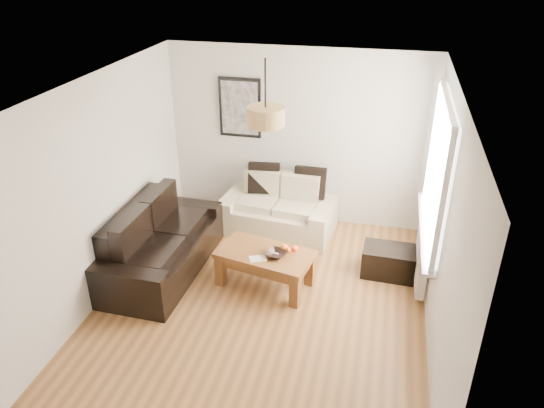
% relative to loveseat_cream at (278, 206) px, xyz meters
% --- Properties ---
extents(floor, '(4.50, 4.50, 0.00)m').
position_rel_loveseat_cream_xyz_m(floor, '(0.18, -1.78, -0.40)').
color(floor, brown).
rests_on(floor, ground).
extents(ceiling, '(3.80, 4.50, 0.00)m').
position_rel_loveseat_cream_xyz_m(ceiling, '(0.18, -1.78, 2.20)').
color(ceiling, white).
rests_on(ceiling, floor).
extents(wall_back, '(3.80, 0.04, 2.60)m').
position_rel_loveseat_cream_xyz_m(wall_back, '(0.18, 0.47, 0.90)').
color(wall_back, silver).
rests_on(wall_back, floor).
extents(wall_front, '(3.80, 0.04, 2.60)m').
position_rel_loveseat_cream_xyz_m(wall_front, '(0.18, -4.03, 0.90)').
color(wall_front, silver).
rests_on(wall_front, floor).
extents(wall_left, '(0.04, 4.50, 2.60)m').
position_rel_loveseat_cream_xyz_m(wall_left, '(-1.72, -1.78, 0.90)').
color(wall_left, silver).
rests_on(wall_left, floor).
extents(wall_right, '(0.04, 4.50, 2.60)m').
position_rel_loveseat_cream_xyz_m(wall_right, '(2.08, -1.78, 0.90)').
color(wall_right, silver).
rests_on(wall_right, floor).
extents(window_bay, '(0.14, 1.90, 1.60)m').
position_rel_loveseat_cream_xyz_m(window_bay, '(2.04, -0.98, 1.20)').
color(window_bay, white).
rests_on(window_bay, wall_right).
extents(radiator, '(0.10, 0.90, 0.52)m').
position_rel_loveseat_cream_xyz_m(radiator, '(2.00, -0.98, -0.02)').
color(radiator, white).
rests_on(radiator, wall_right).
extents(poster, '(0.62, 0.04, 0.87)m').
position_rel_loveseat_cream_xyz_m(poster, '(-0.67, 0.44, 1.30)').
color(poster, black).
rests_on(poster, wall_back).
extents(pendant_shade, '(0.40, 0.40, 0.20)m').
position_rel_loveseat_cream_xyz_m(pendant_shade, '(0.18, -1.48, 1.83)').
color(pendant_shade, tan).
rests_on(pendant_shade, ceiling).
extents(loveseat_cream, '(1.69, 1.05, 0.80)m').
position_rel_loveseat_cream_xyz_m(loveseat_cream, '(0.00, 0.00, 0.00)').
color(loveseat_cream, beige).
rests_on(loveseat_cream, floor).
extents(sofa_leather, '(1.03, 2.02, 0.86)m').
position_rel_loveseat_cream_xyz_m(sofa_leather, '(-1.25, -1.34, 0.03)').
color(sofa_leather, black).
rests_on(sofa_leather, floor).
extents(coffee_table, '(1.26, 0.85, 0.47)m').
position_rel_loveseat_cream_xyz_m(coffee_table, '(0.14, -1.36, -0.16)').
color(coffee_table, brown).
rests_on(coffee_table, floor).
extents(ottoman, '(0.69, 0.46, 0.38)m').
position_rel_loveseat_cream_xyz_m(ottoman, '(1.63, -0.79, -0.21)').
color(ottoman, black).
rests_on(ottoman, floor).
extents(cushion_left, '(0.47, 0.19, 0.46)m').
position_rel_loveseat_cream_xyz_m(cushion_left, '(-0.26, 0.19, 0.34)').
color(cushion_left, black).
rests_on(cushion_left, loveseat_cream).
extents(cushion_right, '(0.45, 0.15, 0.45)m').
position_rel_loveseat_cream_xyz_m(cushion_right, '(0.42, 0.19, 0.34)').
color(cushion_right, black).
rests_on(cushion_right, loveseat_cream).
extents(fruit_bowl, '(0.31, 0.31, 0.06)m').
position_rel_loveseat_cream_xyz_m(fruit_bowl, '(0.29, -1.41, 0.10)').
color(fruit_bowl, black).
rests_on(fruit_bowl, coffee_table).
extents(orange_a, '(0.09, 0.09, 0.08)m').
position_rel_loveseat_cream_xyz_m(orange_a, '(0.40, -1.31, 0.11)').
color(orange_a, '#F94E15').
rests_on(orange_a, fruit_bowl).
extents(orange_b, '(0.09, 0.09, 0.08)m').
position_rel_loveseat_cream_xyz_m(orange_b, '(0.48, -1.26, 0.11)').
color(orange_b, '#FF5315').
rests_on(orange_b, fruit_bowl).
extents(orange_c, '(0.10, 0.10, 0.09)m').
position_rel_loveseat_cream_xyz_m(orange_c, '(0.36, -1.27, 0.11)').
color(orange_c, '#FF5E15').
rests_on(orange_c, fruit_bowl).
extents(papers, '(0.24, 0.21, 0.01)m').
position_rel_loveseat_cream_xyz_m(papers, '(0.08, -1.52, 0.07)').
color(papers, silver).
rests_on(papers, coffee_table).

